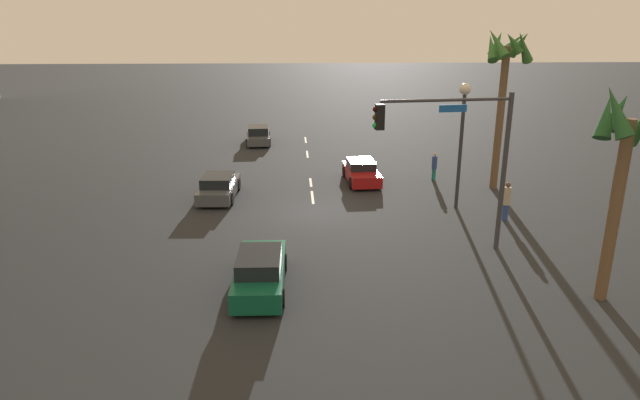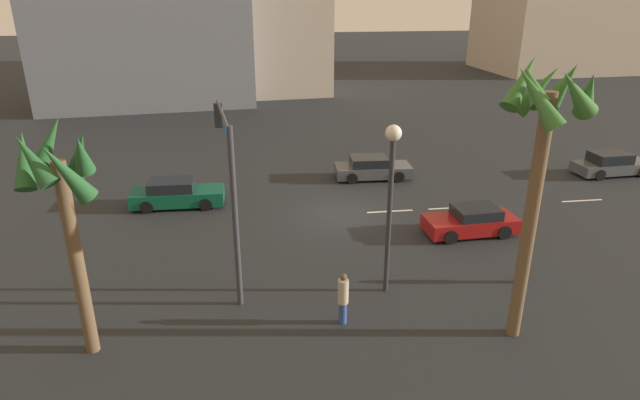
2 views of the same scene
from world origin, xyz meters
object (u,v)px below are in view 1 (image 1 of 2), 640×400
at_px(car_3, 258,135).
at_px(palm_tree_0, 506,66).
at_px(car_2, 219,187).
at_px(pedestrian_1, 507,200).
at_px(palm_tree_1, 629,142).
at_px(streetlamp, 463,122).
at_px(car_1, 260,271).
at_px(traffic_signal, 462,146).
at_px(car_0, 361,172).
at_px(pedestrian_0, 434,166).

xyz_separation_m(car_3, palm_tree_0, (13.19, 14.15, 6.17)).
bearing_deg(car_2, palm_tree_0, 94.07).
height_order(pedestrian_1, palm_tree_1, palm_tree_1).
bearing_deg(streetlamp, palm_tree_0, 137.20).
distance_m(car_1, car_3, 25.16).
height_order(traffic_signal, palm_tree_1, palm_tree_1).
xyz_separation_m(car_0, traffic_signal, (10.58, 2.59, 3.80)).
relative_size(traffic_signal, palm_tree_1, 0.89).
bearing_deg(traffic_signal, pedestrian_1, 135.98).
bearing_deg(streetlamp, pedestrian_1, 43.04).
distance_m(car_2, palm_tree_0, 16.68).
height_order(car_2, palm_tree_1, palm_tree_1).
xyz_separation_m(traffic_signal, palm_tree_0, (-8.95, 4.83, 2.39)).
height_order(pedestrian_0, palm_tree_1, palm_tree_1).
height_order(car_0, streetlamp, streetlamp).
bearing_deg(palm_tree_0, car_0, -102.38).
bearing_deg(car_2, car_3, 174.80).
relative_size(car_1, streetlamp, 0.74).
bearing_deg(car_0, pedestrian_0, 92.23).
height_order(palm_tree_0, palm_tree_1, palm_tree_0).
bearing_deg(car_3, traffic_signal, 22.83).
relative_size(car_3, pedestrian_1, 2.51).
distance_m(traffic_signal, palm_tree_0, 10.45).
bearing_deg(streetlamp, palm_tree_1, 12.56).
bearing_deg(palm_tree_1, pedestrian_1, -177.14).
xyz_separation_m(car_0, pedestrian_0, (-0.17, 4.40, 0.30)).
relative_size(streetlamp, palm_tree_1, 0.86).
height_order(streetlamp, palm_tree_0, palm_tree_0).
xyz_separation_m(car_0, pedestrian_1, (6.99, 6.06, 0.39)).
bearing_deg(car_0, car_3, -149.82).
distance_m(car_3, pedestrian_1, 22.53).
bearing_deg(traffic_signal, car_2, -126.47).
height_order(car_2, pedestrian_0, pedestrian_0).
relative_size(traffic_signal, pedestrian_0, 3.83).
height_order(car_0, pedestrian_0, pedestrian_0).
xyz_separation_m(car_3, palm_tree_1, (26.50, 13.18, 4.81)).
xyz_separation_m(pedestrian_1, palm_tree_1, (7.95, 0.40, 4.44)).
bearing_deg(car_3, car_1, 3.41).
xyz_separation_m(traffic_signal, pedestrian_0, (-10.75, 1.80, -3.50)).
relative_size(car_1, car_3, 1.00).
bearing_deg(pedestrian_0, streetlamp, -1.53).
distance_m(car_1, car_2, 11.18).
distance_m(traffic_signal, streetlamp, 5.77).
xyz_separation_m(palm_tree_0, palm_tree_1, (13.31, -0.97, -1.37)).
height_order(pedestrian_0, pedestrian_1, pedestrian_1).
distance_m(car_1, streetlamp, 13.27).
xyz_separation_m(car_3, pedestrian_0, (11.39, 11.12, 0.27)).
bearing_deg(car_3, streetlamp, 33.46).
bearing_deg(traffic_signal, palm_tree_1, 41.56).
distance_m(car_0, palm_tree_0, 9.81).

